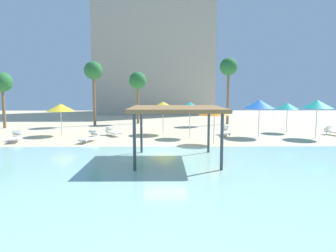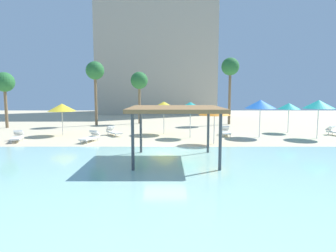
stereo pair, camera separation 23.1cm
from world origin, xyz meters
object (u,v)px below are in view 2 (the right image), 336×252
(shade_pavilion, at_px, (175,110))
(beach_umbrella_teal_6, at_px, (289,106))
(beach_umbrella_yellow_0, at_px, (164,106))
(beach_umbrella_blue_5, at_px, (260,104))
(lounge_chair_0, at_px, (91,137))
(beach_umbrella_orange_2, at_px, (214,111))
(palm_tree_0, at_px, (139,82))
(beach_umbrella_yellow_1, at_px, (62,107))
(palm_tree_1, at_px, (230,68))
(lounge_chair_2, at_px, (17,137))
(lounge_chair_5, at_px, (226,131))
(beach_umbrella_teal_3, at_px, (319,104))
(beach_umbrella_teal_7, at_px, (190,106))
(palm_tree_2, at_px, (95,72))
(lounge_chair_1, at_px, (113,131))
(palm_tree_3, at_px, (4,83))

(shade_pavilion, relative_size, beach_umbrella_teal_6, 1.77)
(beach_umbrella_yellow_0, bearing_deg, beach_umbrella_blue_5, -13.30)
(beach_umbrella_yellow_0, distance_m, lounge_chair_0, 6.70)
(beach_umbrella_yellow_0, bearing_deg, beach_umbrella_orange_2, -54.86)
(palm_tree_0, bearing_deg, lounge_chair_0, -100.55)
(shade_pavilion, xyz_separation_m, beach_umbrella_yellow_1, (-8.90, 8.95, -0.31))
(beach_umbrella_teal_6, xyz_separation_m, palm_tree_1, (-3.70, 6.75, 3.74))
(beach_umbrella_blue_5, relative_size, palm_tree_0, 0.50)
(lounge_chair_2, distance_m, lounge_chair_5, 15.62)
(beach_umbrella_teal_3, distance_m, beach_umbrella_blue_5, 4.19)
(beach_umbrella_teal_7, height_order, lounge_chair_5, beach_umbrella_teal_7)
(beach_umbrella_teal_7, xyz_separation_m, palm_tree_2, (-9.32, 8.61, 3.10))
(beach_umbrella_blue_5, bearing_deg, palm_tree_2, 150.28)
(lounge_chair_2, distance_m, palm_tree_2, 11.99)
(lounge_chair_0, height_order, palm_tree_2, palm_tree_2)
(beach_umbrella_teal_3, relative_size, palm_tree_0, 0.50)
(beach_umbrella_teal_6, bearing_deg, beach_umbrella_blue_5, -141.42)
(beach_umbrella_orange_2, relative_size, palm_tree_2, 0.38)
(beach_umbrella_yellow_0, xyz_separation_m, palm_tree_1, (7.04, 7.62, 3.66))
(beach_umbrella_teal_3, xyz_separation_m, palm_tree_0, (-14.42, 10.86, 2.09))
(lounge_chair_5, bearing_deg, beach_umbrella_orange_2, -15.71)
(lounge_chair_1, relative_size, lounge_chair_5, 0.97)
(beach_umbrella_blue_5, bearing_deg, shade_pavilion, -130.30)
(lounge_chair_1, distance_m, palm_tree_2, 9.71)
(beach_umbrella_teal_6, height_order, palm_tree_3, palm_tree_3)
(beach_umbrella_yellow_0, xyz_separation_m, beach_umbrella_teal_6, (10.73, 0.87, -0.08))
(beach_umbrella_blue_5, distance_m, lounge_chair_5, 3.40)
(lounge_chair_1, bearing_deg, beach_umbrella_yellow_0, 67.34)
(beach_umbrella_teal_3, xyz_separation_m, beach_umbrella_teal_7, (-9.53, 0.46, -0.12))
(beach_umbrella_orange_2, relative_size, palm_tree_3, 0.47)
(beach_umbrella_blue_5, height_order, beach_umbrella_teal_7, beach_umbrella_blue_5)
(beach_umbrella_teal_3, relative_size, palm_tree_1, 0.40)
(beach_umbrella_teal_6, bearing_deg, lounge_chair_1, -173.24)
(shade_pavilion, relative_size, palm_tree_3, 0.83)
(beach_umbrella_yellow_0, distance_m, beach_umbrella_yellow_1, 8.23)
(shade_pavilion, bearing_deg, lounge_chair_1, 118.46)
(beach_umbrella_yellow_0, height_order, palm_tree_2, palm_tree_2)
(beach_umbrella_teal_6, relative_size, lounge_chair_2, 1.28)
(lounge_chair_0, height_order, palm_tree_3, palm_tree_3)
(beach_umbrella_yellow_1, xyz_separation_m, beach_umbrella_teal_3, (19.76, -1.69, 0.32))
(beach_umbrella_blue_5, xyz_separation_m, palm_tree_2, (-14.71, 8.40, 3.01))
(beach_umbrella_yellow_0, distance_m, lounge_chair_2, 11.19)
(beach_umbrella_yellow_0, distance_m, lounge_chair_1, 4.63)
(beach_umbrella_yellow_1, height_order, palm_tree_0, palm_tree_0)
(beach_umbrella_yellow_1, distance_m, beach_umbrella_teal_7, 10.31)
(beach_umbrella_orange_2, distance_m, beach_umbrella_teal_6, 9.29)
(beach_umbrella_teal_6, bearing_deg, beach_umbrella_yellow_1, -175.13)
(beach_umbrella_yellow_1, relative_size, beach_umbrella_blue_5, 0.89)
(beach_umbrella_yellow_1, xyz_separation_m, lounge_chair_5, (13.20, -0.19, -1.92))
(beach_umbrella_blue_5, xyz_separation_m, beach_umbrella_teal_6, (3.30, 2.63, -0.27))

